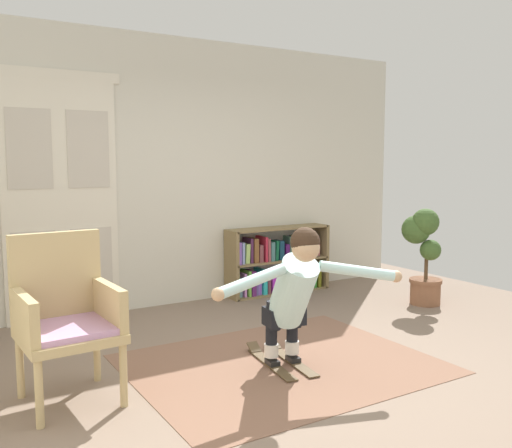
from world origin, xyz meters
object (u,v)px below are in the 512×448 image
wicker_chair (65,313)px  person_skier (294,288)px  potted_plant (423,251)px  bookshelf (276,263)px  skis_pair (280,360)px

wicker_chair → person_skier: size_ratio=0.74×
wicker_chair → person_skier: person_skier is taller
potted_plant → person_skier: size_ratio=0.72×
wicker_chair → potted_plant: size_ratio=1.03×
potted_plant → person_skier: person_skier is taller
potted_plant → person_skier: bearing=-158.9°
potted_plant → person_skier: (-2.38, -0.92, 0.05)m
potted_plant → bookshelf: bearing=129.8°
potted_plant → wicker_chair: bearing=-172.8°
person_skier → potted_plant: bearing=21.1°
person_skier → skis_pair: bearing=82.3°
bookshelf → person_skier: size_ratio=0.89×
wicker_chair → person_skier: bearing=-15.5°
bookshelf → person_skier: bearing=-120.5°
bookshelf → potted_plant: size_ratio=1.24×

